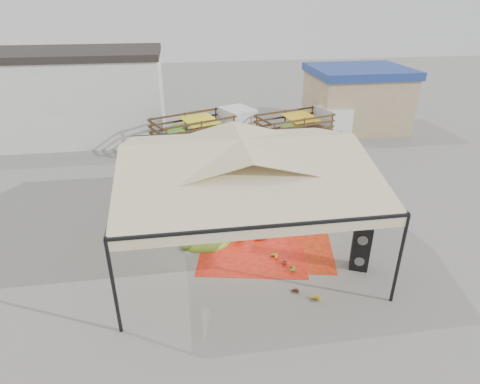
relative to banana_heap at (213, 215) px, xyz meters
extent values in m
plane|color=slate|center=(0.95, -1.17, -0.54)|extent=(90.00, 90.00, 0.00)
cylinder|color=black|center=(-3.05, -5.17, 0.96)|extent=(0.10, 0.10, 3.00)
cylinder|color=black|center=(4.95, -5.17, 0.96)|extent=(0.10, 0.10, 3.00)
cylinder|color=black|center=(-3.05, 2.83, 0.96)|extent=(0.10, 0.10, 3.00)
cylinder|color=black|center=(4.95, 2.83, 0.96)|extent=(0.10, 0.10, 3.00)
pyramid|color=beige|center=(0.95, -1.17, 2.96)|extent=(8.00, 8.00, 1.00)
cube|color=black|center=(0.95, -1.17, 2.46)|extent=(8.00, 8.00, 0.08)
cube|color=beige|center=(0.95, -1.17, 2.28)|extent=(8.00, 8.00, 0.36)
cube|color=silver|center=(-9.05, 12.83, 1.96)|extent=(14.00, 6.00, 5.00)
cube|color=black|center=(-9.05, 12.83, 4.66)|extent=(14.30, 6.30, 0.40)
cube|color=tan|center=(10.95, 11.83, 1.26)|extent=(6.00, 5.00, 3.60)
cube|color=navy|center=(10.95, 11.83, 3.31)|extent=(6.30, 5.30, 0.50)
cube|color=red|center=(1.29, -1.73, -0.54)|extent=(4.40, 4.26, 0.01)
cube|color=#D74914|center=(2.48, -1.55, -0.54)|extent=(4.33, 4.47, 0.01)
ellipsoid|color=#507117|center=(0.00, 0.00, 0.00)|extent=(5.77, 5.06, 1.09)
ellipsoid|color=gold|center=(1.86, -2.50, -0.43)|extent=(0.58, 0.53, 0.22)
ellipsoid|color=gold|center=(2.62, -4.87, -0.43)|extent=(0.63, 0.62, 0.22)
ellipsoid|color=#522812|center=(2.12, -2.84, -0.45)|extent=(0.54, 0.51, 0.19)
ellipsoid|color=#531913|center=(2.12, -4.41, -0.46)|extent=(0.48, 0.46, 0.17)
ellipsoid|color=#3B7017|center=(2.30, -3.22, -0.44)|extent=(0.58, 0.54, 0.21)
ellipsoid|color=#4D6F17|center=(0.75, -0.30, 2.08)|extent=(0.24, 0.24, 0.20)
ellipsoid|color=#4D6F17|center=(2.25, -0.30, 2.08)|extent=(0.24, 0.24, 0.20)
ellipsoid|color=#4D6F17|center=(3.75, -0.30, 2.08)|extent=(0.24, 0.24, 0.20)
ellipsoid|color=#4D6F17|center=(5.25, -0.30, 2.08)|extent=(0.24, 0.24, 0.20)
cube|color=black|center=(4.65, -3.44, -0.13)|extent=(0.76, 0.72, 0.83)
cube|color=black|center=(4.65, -3.44, 0.70)|extent=(0.76, 0.72, 0.83)
imported|color=gray|center=(2.19, 3.62, 0.29)|extent=(0.67, 0.50, 1.66)
cube|color=#482818|center=(-0.27, 8.87, 0.43)|extent=(5.09, 3.82, 0.11)
cube|color=white|center=(2.52, 10.11, 0.52)|extent=(2.35, 2.54, 2.13)
cylinder|color=black|center=(-1.42, 7.35, -0.13)|extent=(0.87, 0.59, 0.83)
cylinder|color=black|center=(-2.17, 9.04, -0.13)|extent=(0.87, 0.59, 0.83)
cylinder|color=black|center=(1.29, 8.55, -0.13)|extent=(0.87, 0.59, 0.83)
cylinder|color=black|center=(0.54, 10.24, -0.13)|extent=(0.87, 0.59, 0.83)
cylinder|color=black|center=(2.73, 9.19, -0.13)|extent=(0.87, 0.59, 0.83)
cylinder|color=black|center=(1.97, 10.88, -0.13)|extent=(0.87, 0.59, 0.83)
ellipsoid|color=#347017|center=(-0.27, 8.87, 0.89)|extent=(4.06, 3.03, 0.65)
cube|color=yellow|center=(0.15, 9.06, 1.26)|extent=(2.44, 2.44, 0.23)
cube|color=#493218|center=(5.80, 8.84, 0.39)|extent=(4.85, 3.32, 0.11)
cube|color=silver|center=(8.58, 9.74, 0.48)|extent=(2.12, 2.35, 2.04)
cylinder|color=black|center=(4.56, 7.50, -0.14)|extent=(0.84, 0.50, 0.80)
cylinder|color=black|center=(4.00, 9.18, -0.14)|extent=(0.84, 0.50, 0.80)
cylinder|color=black|center=(7.25, 8.38, -0.14)|extent=(0.84, 0.50, 0.80)
cylinder|color=black|center=(6.70, 10.06, -0.14)|extent=(0.84, 0.50, 0.80)
cylinder|color=black|center=(8.69, 8.85, -0.14)|extent=(0.84, 0.50, 0.80)
cylinder|color=black|center=(8.14, 10.53, -0.14)|extent=(0.84, 0.50, 0.80)
ellipsoid|color=#527B19|center=(5.80, 8.84, 0.83)|extent=(3.87, 2.62, 0.62)
cube|color=gold|center=(6.22, 8.97, 1.19)|extent=(2.24, 2.23, 0.22)
camera|label=1|loc=(-1.07, -13.84, 7.84)|focal=30.00mm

